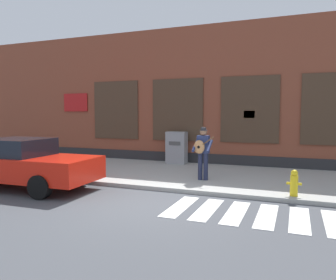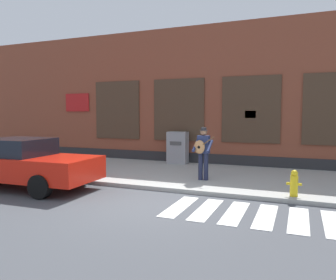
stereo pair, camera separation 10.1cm
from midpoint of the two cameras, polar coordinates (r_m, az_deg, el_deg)
ground_plane at (r=8.49m, az=-3.36°, el=-11.04°), size 160.00×160.00×0.00m
sidewalk at (r=11.99m, az=4.43°, el=-6.12°), size 28.00×5.03×0.12m
building_backdrop at (r=16.16m, az=9.22°, el=7.20°), size 28.00×4.06×6.08m
crosswalk at (r=7.80m, az=19.00°, el=-12.68°), size 5.20×1.90×0.01m
red_car at (r=11.00m, az=-24.19°, el=-3.74°), size 4.66×2.09×1.53m
busker at (r=10.70m, az=5.77°, el=-1.76°), size 0.71×0.53×1.73m
utility_box at (r=14.28m, az=1.31°, el=-1.33°), size 0.87×0.53×1.38m
fire_hydrant at (r=9.28m, az=20.81°, el=-7.03°), size 0.38×0.20×0.70m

